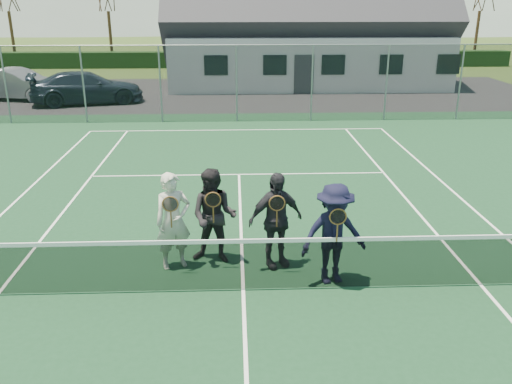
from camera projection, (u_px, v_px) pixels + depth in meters
ground at (236, 95)px, 28.04m from camera, size 220.00×220.00×0.00m
court_surface at (243, 290)px, 9.23m from camera, size 30.00×30.00×0.02m
tarmac_carpark at (158, 95)px, 27.89m from camera, size 40.00×12.00×0.01m
hedge_row at (235, 59)px, 39.14m from camera, size 40.00×1.20×1.10m
car_b at (17, 84)px, 26.39m from camera, size 4.82×2.63×1.51m
car_c at (87, 88)px, 25.44m from camera, size 5.49×3.32×1.49m
court_markings at (243, 289)px, 9.22m from camera, size 11.03×23.83×0.01m
tennis_net at (243, 262)px, 9.05m from camera, size 11.68×0.08×1.10m
perimeter_fence at (237, 84)px, 21.41m from camera, size 30.07×0.07×3.02m
clubhouse at (305, 12)px, 30.61m from camera, size 15.60×8.20×7.70m
player_a at (173, 221)px, 9.75m from camera, size 0.77×0.66×1.80m
player_b at (214, 216)px, 9.95m from camera, size 1.01×0.86×1.80m
player_c at (276, 220)px, 9.79m from camera, size 1.14×0.80×1.80m
player_d at (334, 234)px, 9.20m from camera, size 1.28×0.89×1.80m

